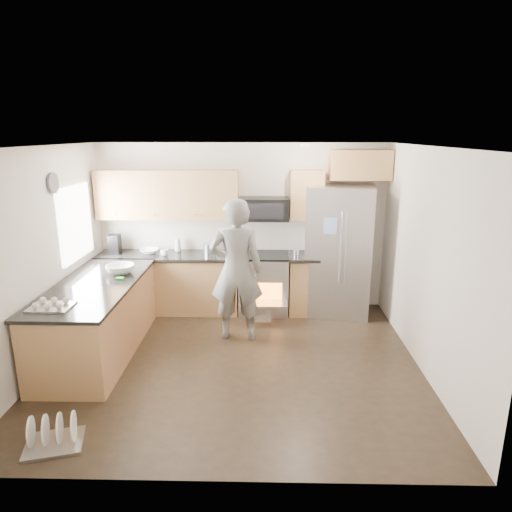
{
  "coord_description": "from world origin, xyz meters",
  "views": [
    {
      "loc": [
        0.38,
        -5.09,
        2.75
      ],
      "look_at": [
        0.26,
        0.5,
        1.23
      ],
      "focal_mm": 32.0,
      "sensor_mm": 36.0,
      "label": 1
    }
  ],
  "objects_px": {
    "person": "(236,270)",
    "dish_rack": "(54,437)",
    "stove_range": "(263,270)",
    "refrigerator": "(338,251)"
  },
  "relations": [
    {
      "from": "stove_range",
      "to": "dish_rack",
      "type": "relative_size",
      "value": 3.06
    },
    {
      "from": "person",
      "to": "refrigerator",
      "type": "bearing_deg",
      "value": -147.94
    },
    {
      "from": "person",
      "to": "dish_rack",
      "type": "xyz_separation_m",
      "value": [
        -1.52,
        -2.3,
        -0.89
      ]
    },
    {
      "from": "refrigerator",
      "to": "person",
      "type": "height_order",
      "value": "refrigerator"
    },
    {
      "from": "dish_rack",
      "to": "person",
      "type": "bearing_deg",
      "value": 56.54
    },
    {
      "from": "stove_range",
      "to": "refrigerator",
      "type": "xyz_separation_m",
      "value": [
        1.15,
        0.01,
        0.32
      ]
    },
    {
      "from": "refrigerator",
      "to": "dish_rack",
      "type": "xyz_separation_m",
      "value": [
        -3.03,
        -3.29,
        -0.91
      ]
    },
    {
      "from": "stove_range",
      "to": "person",
      "type": "relative_size",
      "value": 0.92
    },
    {
      "from": "stove_range",
      "to": "dish_rack",
      "type": "xyz_separation_m",
      "value": [
        -1.88,
        -3.28,
        -0.59
      ]
    },
    {
      "from": "refrigerator",
      "to": "person",
      "type": "relative_size",
      "value": 1.02
    }
  ]
}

